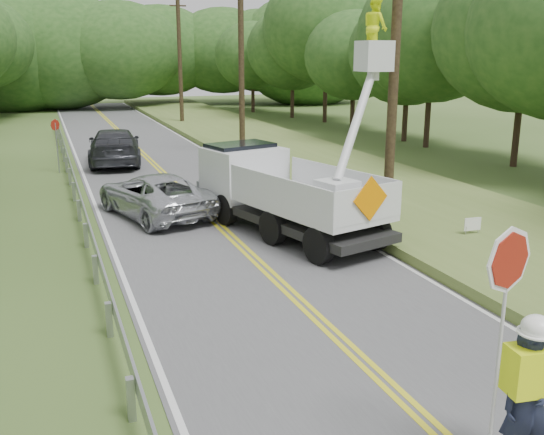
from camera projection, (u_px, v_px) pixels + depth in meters
name	position (u px, v px, depth m)	size (l,w,h in m)	color
ground	(404.00, 402.00, 9.69)	(140.00, 140.00, 0.00)	#395020
road	(195.00, 203.00, 22.35)	(7.20, 96.00, 0.03)	#525255
guardrail	(78.00, 192.00, 21.68)	(0.18, 48.00, 0.77)	#9DA2A6
utility_poles	(292.00, 54.00, 25.40)	(1.60, 43.30, 10.00)	black
tall_grass_verge	(368.00, 185.00, 24.71)	(7.00, 96.00, 0.30)	#597031
treeline_right	(420.00, 38.00, 34.73)	(10.88, 53.59, 11.50)	#332319
treeline_horizon	(110.00, 51.00, 59.58)	(56.53, 14.34, 11.83)	#22491A
flagger	(528.00, 391.00, 7.71)	(1.25, 0.59, 3.37)	#191E33
bucket_truck	(278.00, 179.00, 18.98)	(4.99, 7.35, 6.84)	black
suv_silver	(154.00, 195.00, 20.50)	(2.38, 5.16, 1.43)	silver
suv_darkgrey	(115.00, 146.00, 30.06)	(2.42, 5.94, 1.72)	#323439
stop_sign_permanent	(56.00, 138.00, 27.68)	(0.40, 0.37, 2.44)	#9DA2A6
yard_sign	(473.00, 225.00, 17.54)	(0.54, 0.06, 0.78)	white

